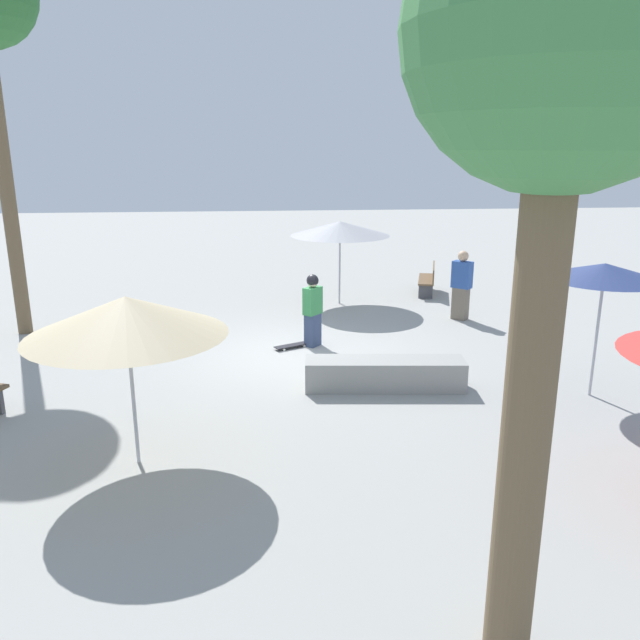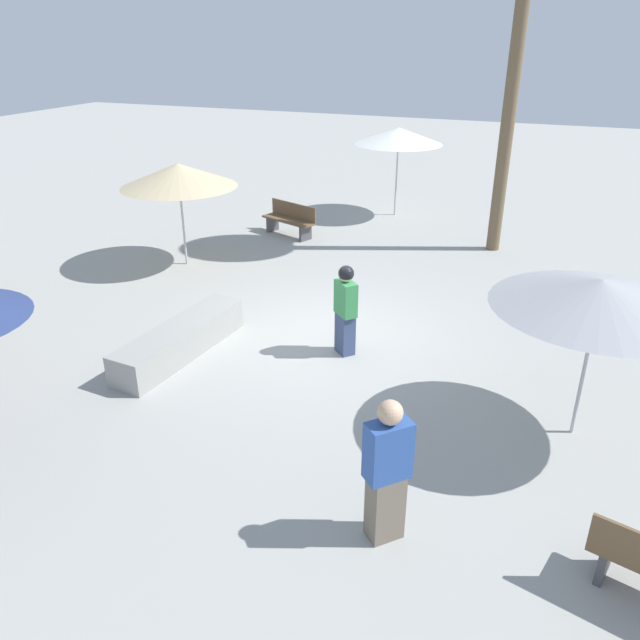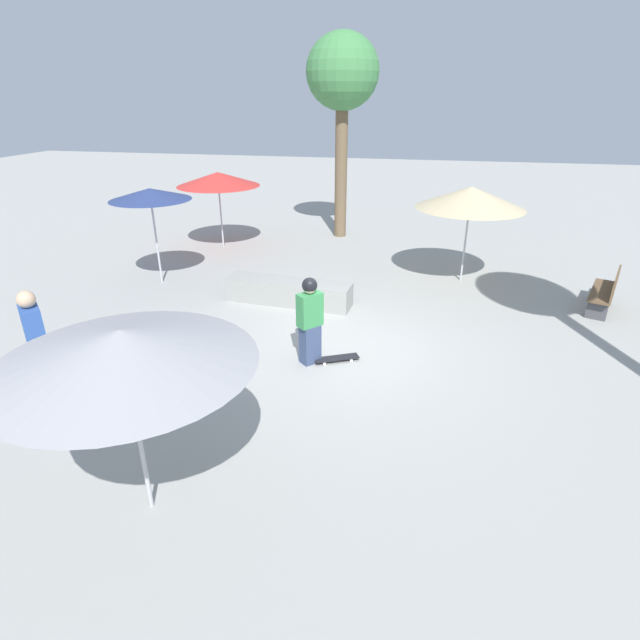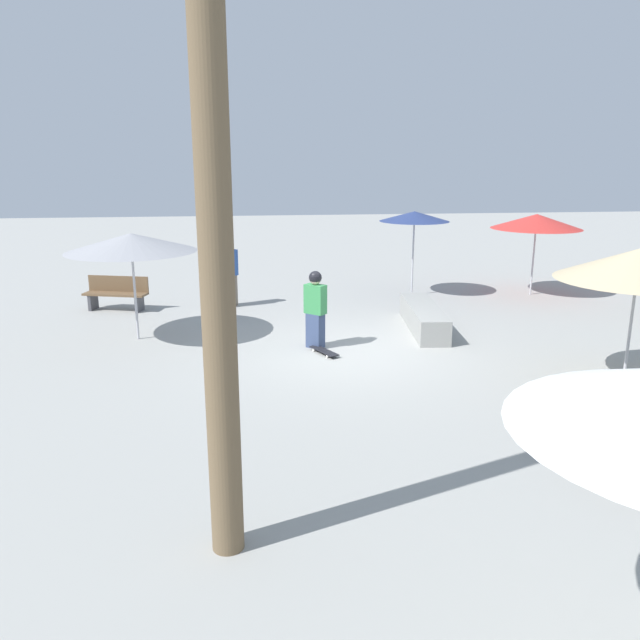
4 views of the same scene
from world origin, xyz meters
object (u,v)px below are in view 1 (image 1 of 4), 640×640
at_px(bench_far, 428,279).
at_px(skater_main, 313,308).
at_px(concrete_ledge, 385,374).
at_px(shade_umbrella_grey, 340,229).
at_px(shade_umbrella_navy, 605,272).
at_px(bystander_watching, 461,285).
at_px(palm_tree_right, 563,54).
at_px(skateboard, 292,345).
at_px(shade_umbrella_tan, 126,316).

bearing_deg(bench_far, skater_main, 156.42).
bearing_deg(concrete_ledge, shade_umbrella_grey, 90.40).
height_order(concrete_ledge, bench_far, bench_far).
xyz_separation_m(shade_umbrella_navy, shade_umbrella_grey, (-3.55, 6.93, -0.13)).
bearing_deg(shade_umbrella_grey, bystander_watching, -33.64).
distance_m(concrete_ledge, palm_tree_right, 7.56).
height_order(skater_main, bystander_watching, bystander_watching).
xyz_separation_m(bench_far, shade_umbrella_navy, (0.81, -7.87, 1.77)).
bearing_deg(bystander_watching, skateboard, -111.88).
distance_m(skater_main, shade_umbrella_grey, 4.03).
xyz_separation_m(skater_main, bystander_watching, (3.85, 1.82, 0.01)).
relative_size(shade_umbrella_grey, shade_umbrella_tan, 1.03).
distance_m(bench_far, bystander_watching, 2.85).
xyz_separation_m(concrete_ledge, shade_umbrella_grey, (-0.04, 6.27, 1.80)).
bearing_deg(concrete_ledge, bench_far, 69.47).
bearing_deg(shade_umbrella_tan, skateboard, 64.03).
relative_size(skateboard, shade_umbrella_navy, 0.35).
height_order(palm_tree_right, bystander_watching, palm_tree_right).
bearing_deg(shade_umbrella_grey, skateboard, -111.39).
bearing_deg(bench_far, skateboard, 153.94).
relative_size(shade_umbrella_navy, shade_umbrella_tan, 0.90).
bearing_deg(shade_umbrella_navy, palm_tree_right, -123.87).
bearing_deg(shade_umbrella_tan, concrete_ledge, 31.51).
bearing_deg(concrete_ledge, palm_tree_right, -91.15).
height_order(skater_main, concrete_ledge, skater_main).
bearing_deg(palm_tree_right, skater_main, 96.35).
bearing_deg(skateboard, bystander_watching, 178.25).
bearing_deg(bench_far, concrete_ledge, 175.09).
xyz_separation_m(skateboard, shade_umbrella_navy, (5.05, -3.11, 2.14)).
bearing_deg(shade_umbrella_navy, shade_umbrella_tan, -166.89).
height_order(skater_main, palm_tree_right, palm_tree_right).
xyz_separation_m(bench_far, shade_umbrella_grey, (-2.74, -0.94, 1.64)).
height_order(bench_far, shade_umbrella_grey, shade_umbrella_grey).
relative_size(bench_far, shade_umbrella_grey, 0.62).
bearing_deg(palm_tree_right, shade_umbrella_grey, 89.64).
height_order(concrete_ledge, palm_tree_right, palm_tree_right).
bearing_deg(concrete_ledge, shade_umbrella_tan, -148.49).
bearing_deg(shade_umbrella_tan, palm_tree_right, -44.30).
distance_m(skateboard, bystander_watching, 4.79).
relative_size(concrete_ledge, bystander_watching, 1.67).
relative_size(concrete_ledge, shade_umbrella_navy, 1.24).
relative_size(shade_umbrella_navy, bystander_watching, 1.35).
xyz_separation_m(skater_main, shade_umbrella_grey, (1.04, 3.69, 1.22)).
relative_size(concrete_ledge, palm_tree_right, 0.48).
height_order(skater_main, shade_umbrella_tan, shade_umbrella_tan).
height_order(concrete_ledge, bystander_watching, bystander_watching).
height_order(concrete_ledge, shade_umbrella_navy, shade_umbrella_navy).
xyz_separation_m(concrete_ledge, palm_tree_right, (-0.12, -6.07, 4.51)).
relative_size(skateboard, shade_umbrella_tan, 0.31).
height_order(concrete_ledge, shade_umbrella_grey, shade_umbrella_grey).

